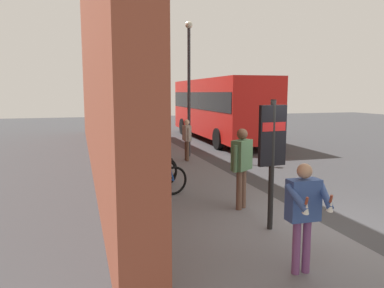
{
  "coord_description": "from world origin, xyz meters",
  "views": [
    {
      "loc": [
        -5.88,
        4.44,
        2.64
      ],
      "look_at": [
        2.38,
        1.94,
        1.45
      ],
      "focal_mm": 34.91,
      "sensor_mm": 36.0,
      "label": 1
    }
  ],
  "objects_px": {
    "bicycle_end_of_row": "(148,174)",
    "bicycle_beside_lamp": "(136,163)",
    "bicycle_under_window": "(155,182)",
    "street_lamp": "(189,78)",
    "bicycle_mid_rack": "(137,159)",
    "tourist_with_hotdogs": "(304,207)",
    "transit_info_sign": "(272,144)",
    "bicycle_leaning_wall": "(147,168)",
    "bicycle_nearest_sign": "(130,154)",
    "pedestrian_crossing_street": "(242,160)",
    "pedestrian_by_facade": "(187,136)",
    "city_bus": "(219,106)"
  },
  "relations": [
    {
      "from": "city_bus",
      "to": "bicycle_leaning_wall",
      "type": "bearing_deg",
      "value": 148.2
    },
    {
      "from": "bicycle_mid_rack",
      "to": "city_bus",
      "type": "distance_m",
      "value": 9.52
    },
    {
      "from": "bicycle_end_of_row",
      "to": "bicycle_nearest_sign",
      "type": "distance_m",
      "value": 3.31
    },
    {
      "from": "bicycle_end_of_row",
      "to": "tourist_with_hotdogs",
      "type": "relative_size",
      "value": 1.1
    },
    {
      "from": "bicycle_under_window",
      "to": "transit_info_sign",
      "type": "xyz_separation_m",
      "value": [
        -2.68,
        -1.65,
        1.21
      ]
    },
    {
      "from": "bicycle_end_of_row",
      "to": "bicycle_leaning_wall",
      "type": "distance_m",
      "value": 0.83
    },
    {
      "from": "bicycle_leaning_wall",
      "to": "bicycle_end_of_row",
      "type": "bearing_deg",
      "value": 173.12
    },
    {
      "from": "bicycle_mid_rack",
      "to": "tourist_with_hotdogs",
      "type": "height_order",
      "value": "tourist_with_hotdogs"
    },
    {
      "from": "city_bus",
      "to": "pedestrian_crossing_street",
      "type": "height_order",
      "value": "city_bus"
    },
    {
      "from": "city_bus",
      "to": "pedestrian_by_facade",
      "type": "xyz_separation_m",
      "value": [
        -6.32,
        3.66,
        -0.86
      ]
    },
    {
      "from": "bicycle_end_of_row",
      "to": "pedestrian_crossing_street",
      "type": "bearing_deg",
      "value": -144.27
    },
    {
      "from": "bicycle_nearest_sign",
      "to": "pedestrian_by_facade",
      "type": "xyz_separation_m",
      "value": [
        0.32,
        -2.16,
        0.55
      ]
    },
    {
      "from": "street_lamp",
      "to": "city_bus",
      "type": "bearing_deg",
      "value": -31.46
    },
    {
      "from": "bicycle_end_of_row",
      "to": "bicycle_beside_lamp",
      "type": "xyz_separation_m",
      "value": [
        1.64,
        0.08,
        0.0
      ]
    },
    {
      "from": "pedestrian_crossing_street",
      "to": "street_lamp",
      "type": "distance_m",
      "value": 7.17
    },
    {
      "from": "pedestrian_crossing_street",
      "to": "tourist_with_hotdogs",
      "type": "height_order",
      "value": "pedestrian_crossing_street"
    },
    {
      "from": "bicycle_end_of_row",
      "to": "bicycle_leaning_wall",
      "type": "xyz_separation_m",
      "value": [
        0.83,
        -0.1,
        0.0
      ]
    },
    {
      "from": "tourist_with_hotdogs",
      "to": "bicycle_beside_lamp",
      "type": "bearing_deg",
      "value": 10.74
    },
    {
      "from": "pedestrian_crossing_street",
      "to": "city_bus",
      "type": "bearing_deg",
      "value": -18.64
    },
    {
      "from": "bicycle_under_window",
      "to": "transit_info_sign",
      "type": "bearing_deg",
      "value": -148.34
    },
    {
      "from": "bicycle_leaning_wall",
      "to": "transit_info_sign",
      "type": "distance_m",
      "value": 4.8
    },
    {
      "from": "bicycle_end_of_row",
      "to": "transit_info_sign",
      "type": "height_order",
      "value": "transit_info_sign"
    },
    {
      "from": "bicycle_leaning_wall",
      "to": "bicycle_beside_lamp",
      "type": "xyz_separation_m",
      "value": [
        0.81,
        0.18,
        0.0
      ]
    },
    {
      "from": "bicycle_end_of_row",
      "to": "bicycle_leaning_wall",
      "type": "relative_size",
      "value": 1.01
    },
    {
      "from": "city_bus",
      "to": "bicycle_beside_lamp",
      "type": "bearing_deg",
      "value": 144.92
    },
    {
      "from": "bicycle_nearest_sign",
      "to": "pedestrian_crossing_street",
      "type": "distance_m",
      "value": 5.88
    },
    {
      "from": "bicycle_leaning_wall",
      "to": "transit_info_sign",
      "type": "relative_size",
      "value": 0.71
    },
    {
      "from": "bicycle_under_window",
      "to": "bicycle_mid_rack",
      "type": "distance_m",
      "value": 3.32
    },
    {
      "from": "bicycle_under_window",
      "to": "bicycle_mid_rack",
      "type": "relative_size",
      "value": 0.98
    },
    {
      "from": "bicycle_mid_rack",
      "to": "street_lamp",
      "type": "height_order",
      "value": "street_lamp"
    },
    {
      "from": "bicycle_under_window",
      "to": "street_lamp",
      "type": "xyz_separation_m",
      "value": [
        5.44,
        -2.46,
        2.7
      ]
    },
    {
      "from": "bicycle_beside_lamp",
      "to": "street_lamp",
      "type": "relative_size",
      "value": 0.33
    },
    {
      "from": "bicycle_under_window",
      "to": "pedestrian_by_facade",
      "type": "relative_size",
      "value": 1.13
    },
    {
      "from": "bicycle_under_window",
      "to": "transit_info_sign",
      "type": "distance_m",
      "value": 3.37
    },
    {
      "from": "bicycle_under_window",
      "to": "bicycle_nearest_sign",
      "type": "distance_m",
      "value": 4.19
    },
    {
      "from": "bicycle_beside_lamp",
      "to": "city_bus",
      "type": "relative_size",
      "value": 0.16
    },
    {
      "from": "bicycle_under_window",
      "to": "pedestrian_crossing_street",
      "type": "bearing_deg",
      "value": -130.34
    },
    {
      "from": "bicycle_mid_rack",
      "to": "pedestrian_by_facade",
      "type": "bearing_deg",
      "value": -59.34
    },
    {
      "from": "bicycle_under_window",
      "to": "tourist_with_hotdogs",
      "type": "xyz_separation_m",
      "value": [
        -4.36,
        -1.23,
        0.58
      ]
    },
    {
      "from": "transit_info_sign",
      "to": "bicycle_leaning_wall",
      "type": "bearing_deg",
      "value": 19.4
    },
    {
      "from": "pedestrian_by_facade",
      "to": "pedestrian_crossing_street",
      "type": "bearing_deg",
      "value": 175.48
    },
    {
      "from": "transit_info_sign",
      "to": "tourist_with_hotdogs",
      "type": "bearing_deg",
      "value": 165.91
    },
    {
      "from": "bicycle_nearest_sign",
      "to": "city_bus",
      "type": "distance_m",
      "value": 8.94
    },
    {
      "from": "bicycle_end_of_row",
      "to": "street_lamp",
      "type": "xyz_separation_m",
      "value": [
        4.56,
        -2.46,
        2.7
      ]
    },
    {
      "from": "bicycle_under_window",
      "to": "pedestrian_crossing_street",
      "type": "xyz_separation_m",
      "value": [
        -1.39,
        -1.64,
        0.69
      ]
    },
    {
      "from": "transit_info_sign",
      "to": "street_lamp",
      "type": "height_order",
      "value": "street_lamp"
    },
    {
      "from": "street_lamp",
      "to": "pedestrian_crossing_street",
      "type": "bearing_deg",
      "value": 173.12
    },
    {
      "from": "street_lamp",
      "to": "bicycle_beside_lamp",
      "type": "bearing_deg",
      "value": 139.02
    },
    {
      "from": "tourist_with_hotdogs",
      "to": "city_bus",
      "type": "bearing_deg",
      "value": -16.63
    },
    {
      "from": "bicycle_leaning_wall",
      "to": "city_bus",
      "type": "bearing_deg",
      "value": -31.8
    }
  ]
}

